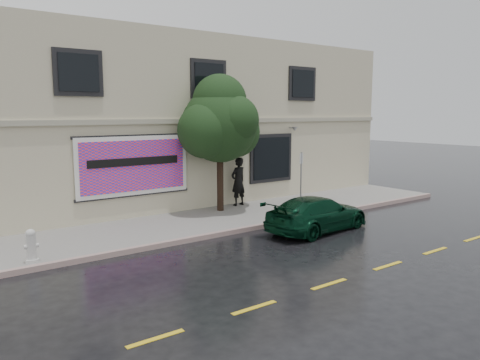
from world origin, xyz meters
TOP-DOWN VIEW (x-y plane):
  - ground at (0.00, 0.00)m, footprint 90.00×90.00m
  - sidewalk at (0.00, 3.25)m, footprint 20.00×3.50m
  - curb at (0.00, 1.50)m, footprint 20.00×0.18m
  - road_marking at (0.00, -3.50)m, footprint 19.00×0.12m
  - building at (0.00, 9.00)m, footprint 20.00×8.12m
  - billboard at (-3.20, 4.92)m, footprint 4.30×0.16m
  - car at (1.13, 0.12)m, footprint 4.20×2.20m
  - pedestrian at (1.16, 4.60)m, footprint 0.79×0.58m
  - umbrella at (1.16, 4.60)m, footprint 0.95×0.95m
  - street_tree at (0.00, 4.20)m, footprint 2.85×2.85m
  - fire_hydrant at (-7.42, 1.80)m, footprint 0.36×0.33m
  - sign_pole at (1.88, 1.70)m, footprint 0.27×0.14m

SIDE VIEW (x-z plane):
  - ground at x=0.00m, z-range 0.00..0.00m
  - road_marking at x=0.00m, z-range 0.00..0.01m
  - sidewalk at x=0.00m, z-range 0.00..0.15m
  - curb at x=0.00m, z-range -0.01..0.15m
  - fire_hydrant at x=-7.42m, z-range 0.14..1.01m
  - car at x=1.13m, z-range 0.00..1.18m
  - pedestrian at x=1.16m, z-range 0.15..2.12m
  - sign_pole at x=1.88m, z-range 0.40..2.75m
  - billboard at x=-3.20m, z-range 0.95..3.15m
  - umbrella at x=1.16m, z-range 2.12..2.81m
  - street_tree at x=0.00m, z-range 1.08..5.81m
  - building at x=0.00m, z-range 0.00..7.00m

